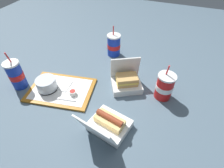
# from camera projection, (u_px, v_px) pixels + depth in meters

# --- Properties ---
(ground_plane) EXTENTS (3.20, 3.20, 0.00)m
(ground_plane) POSITION_uv_depth(u_px,v_px,m) (106.00, 85.00, 1.07)
(ground_plane) COLOR #4C6070
(food_tray) EXTENTS (0.41, 0.32, 0.01)m
(food_tray) POSITION_uv_depth(u_px,v_px,m) (61.00, 90.00, 1.03)
(food_tray) COLOR #A56619
(food_tray) RESTS_ON ground_plane
(cake_container) EXTENTS (0.12, 0.12, 0.07)m
(cake_container) POSITION_uv_depth(u_px,v_px,m) (47.00, 84.00, 1.01)
(cake_container) COLOR black
(cake_container) RESTS_ON food_tray
(ketchup_cup) EXTENTS (0.04, 0.04, 0.02)m
(ketchup_cup) POSITION_uv_depth(u_px,v_px,m) (73.00, 92.00, 0.99)
(ketchup_cup) COLOR white
(ketchup_cup) RESTS_ON food_tray
(napkin_stack) EXTENTS (0.11, 0.11, 0.00)m
(napkin_stack) POSITION_uv_depth(u_px,v_px,m) (62.00, 85.00, 1.05)
(napkin_stack) COLOR white
(napkin_stack) RESTS_ON food_tray
(plastic_fork) EXTENTS (0.11, 0.03, 0.00)m
(plastic_fork) POSITION_uv_depth(u_px,v_px,m) (66.00, 99.00, 0.97)
(plastic_fork) COLOR white
(plastic_fork) RESTS_ON food_tray
(clamshell_hotdog_front) EXTENTS (0.22, 0.24, 0.18)m
(clamshell_hotdog_front) POSITION_uv_depth(u_px,v_px,m) (108.00, 124.00, 0.82)
(clamshell_hotdog_front) COLOR white
(clamshell_hotdog_front) RESTS_ON ground_plane
(clamshell_sandwich_right) EXTENTS (0.22, 0.21, 0.18)m
(clamshell_sandwich_right) POSITION_uv_depth(u_px,v_px,m) (126.00, 82.00, 1.03)
(clamshell_sandwich_right) COLOR white
(clamshell_sandwich_right) RESTS_ON ground_plane
(soda_cup_back) EXTENTS (0.10, 0.10, 0.22)m
(soda_cup_back) POSITION_uv_depth(u_px,v_px,m) (114.00, 45.00, 1.26)
(soda_cup_back) COLOR #1938B7
(soda_cup_back) RESTS_ON ground_plane
(soda_cup_front) EXTENTS (0.09, 0.09, 0.24)m
(soda_cup_front) POSITION_uv_depth(u_px,v_px,m) (16.00, 75.00, 1.01)
(soda_cup_front) COLOR #1938B7
(soda_cup_front) RESTS_ON ground_plane
(soda_cup_center) EXTENTS (0.10, 0.10, 0.21)m
(soda_cup_center) POSITION_uv_depth(u_px,v_px,m) (165.00, 86.00, 0.95)
(soda_cup_center) COLOR red
(soda_cup_center) RESTS_ON ground_plane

